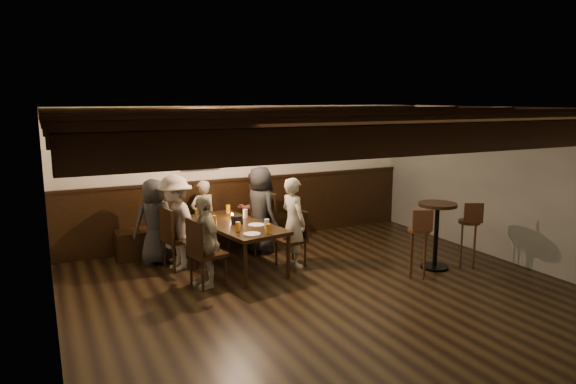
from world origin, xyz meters
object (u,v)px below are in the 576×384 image
high_top_table (437,226)px  bar_stool_left (418,252)px  person_right_far (293,222)px  person_right_near (261,210)px  bar_stool_right (468,242)px  chair_right_near (259,234)px  dining_table (235,227)px  chair_right_far (292,249)px  person_left_near (176,223)px  person_bench_centre (203,216)px  person_bench_right (254,208)px  chair_left_near (179,250)px  person_left_far (204,241)px  person_bench_left (155,222)px  chair_left_far (207,265)px

high_top_table → bar_stool_left: bar_stool_left is taller
person_right_far → person_right_near: bearing=0.0°
person_right_far → bar_stool_right: 2.67m
chair_right_near → person_right_far: bearing=-178.1°
dining_table → chair_right_far: bearing=-32.1°
high_top_table → chair_right_near: bearing=136.7°
person_left_near → person_bench_centre: bearing=128.7°
person_bench_right → bar_stool_left: (1.45, -2.61, -0.27)m
person_bench_right → person_right_near: 0.48m
dining_table → bar_stool_right: bearing=-35.7°
person_bench_right → bar_stool_right: person_bench_right is taller
person_left_near → person_bench_right: bearing=105.3°
chair_left_near → person_left_far: (0.13, -0.89, 0.34)m
chair_left_near → person_bench_centre: bearing=129.8°
dining_table → person_right_far: 0.88m
person_right_far → high_top_table: size_ratio=1.36×
person_right_far → person_bench_left: bearing=50.7°
person_bench_left → person_bench_right: 1.80m
chair_left_far → person_right_far: 1.52m
bar_stool_left → chair_left_far: bearing=-174.3°
dining_table → person_right_near: (0.66, 0.58, 0.09)m
person_bench_left → person_right_far: (1.86, -1.04, 0.02)m
bar_stool_right → chair_right_far: bearing=178.7°
chair_left_far → person_bench_right: size_ratio=0.73×
chair_right_near → chair_left_far: bearing=122.0°
person_bench_left → person_left_near: bearing=108.4°
person_bench_right → person_right_near: bearing=71.6°
dining_table → chair_right_far: size_ratio=2.28×
chair_left_near → chair_right_near: size_ratio=0.96×
dining_table → high_top_table: high_top_table is taller
chair_right_far → bar_stool_right: bearing=-126.9°
person_bench_left → person_bench_centre: bearing=-170.5°
person_left_near → bar_stool_right: size_ratio=1.40×
person_bench_centre → person_left_near: 0.97m
person_bench_left → person_right_far: person_right_far is taller
chair_left_far → person_bench_centre: 1.69m
person_bench_centre → person_right_far: person_right_far is taller
person_left_near → person_right_far: 1.75m
high_top_table → bar_stool_right: 0.59m
chair_right_near → person_right_near: bearing=-90.0°
person_left_near → high_top_table: (3.50, -1.67, -0.06)m
chair_right_near → person_right_far: person_right_far is taller
person_bench_left → person_right_near: bearing=164.7°
chair_left_near → person_bench_centre: person_bench_centre is taller
person_bench_centre → chair_right_near: bearing=140.2°
chair_right_far → high_top_table: bearing=-129.2°
chair_right_far → person_bench_right: bearing=-7.7°
chair_left_near → chair_right_near: bearing=90.0°
chair_left_near → chair_left_far: chair_left_near is taller
person_left_near → bar_stool_right: person_left_near is taller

